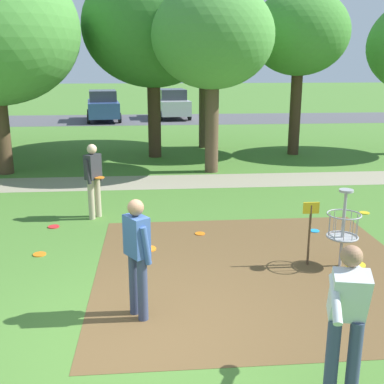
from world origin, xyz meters
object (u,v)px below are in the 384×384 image
object	(u,v)px
tree_far_left	(152,27)
tree_far_center	(213,37)
frisbee_far_left	(200,234)
parked_car_leftmost	(103,106)
frisbee_near_basket	(40,254)
frisbee_by_tee	(314,231)
tree_near_left	(300,34)
frisbee_far_right	(364,213)
disc_golf_basket	(340,225)
parked_car_center_left	(172,104)
frisbee_mid_grass	(54,227)
tree_mid_right	(205,33)
player_throwing	(347,314)
player_waiting_left	(93,177)
player_foreground_watching	(137,252)

from	to	relation	value
tree_far_left	tree_far_center	size ratio (longest dim) A/B	1.16
frisbee_far_left	parked_car_leftmost	bearing A→B (deg)	100.86
frisbee_near_basket	frisbee_by_tee	bearing A→B (deg)	8.31
frisbee_far_left	tree_far_left	distance (m)	9.76
tree_near_left	tree_far_center	world-z (taller)	tree_near_left
frisbee_near_basket	frisbee_far_right	xyz separation A→B (m)	(7.11, 1.92, 0.00)
frisbee_far_left	tree_near_left	size ratio (longest dim) A/B	0.03
frisbee_far_right	disc_golf_basket	bearing A→B (deg)	-122.29
frisbee_by_tee	tree_far_center	xyz separation A→B (m)	(-1.47, 5.83, 4.19)
parked_car_leftmost	parked_car_center_left	world-z (taller)	same
parked_car_center_left	frisbee_far_left	bearing A→B (deg)	-90.97
frisbee_mid_grass	tree_mid_right	distance (m)	11.62
disc_golf_basket	frisbee_far_right	size ratio (longest dim) A/B	5.96
frisbee_far_right	parked_car_center_left	size ratio (longest dim) A/B	0.05
disc_golf_basket	parked_car_leftmost	distance (m)	22.99
player_throwing	parked_car_leftmost	distance (m)	25.90
frisbee_by_tee	tree_far_left	bearing A→B (deg)	110.98
frisbee_far_right	tree_near_left	bearing A→B (deg)	86.31
tree_far_left	player_throwing	bearing A→B (deg)	-82.29
frisbee_near_basket	parked_car_leftmost	bearing A→B (deg)	92.24
player_waiting_left	frisbee_near_basket	bearing A→B (deg)	-110.54
tree_near_left	tree_far_left	size ratio (longest dim) A/B	0.89
player_throwing	frisbee_mid_grass	world-z (taller)	player_throwing
player_throwing	parked_car_center_left	size ratio (longest dim) A/B	0.39
tree_near_left	tree_far_left	distance (m)	5.38
player_waiting_left	frisbee_mid_grass	size ratio (longest dim) A/B	7.07
parked_car_leftmost	tree_near_left	bearing A→B (deg)	-54.40
frisbee_mid_grass	frisbee_far_left	bearing A→B (deg)	-12.65
player_throwing	player_waiting_left	distance (m)	7.13
frisbee_far_right	tree_mid_right	world-z (taller)	tree_mid_right
player_foreground_watching	tree_mid_right	xyz separation A→B (m)	(2.42, 13.65, 3.62)
player_waiting_left	tree_far_left	xyz separation A→B (m)	(1.43, 7.26, 3.69)
frisbee_far_left	frisbee_by_tee	bearing A→B (deg)	-0.81
player_foreground_watching	parked_car_center_left	distance (m)	24.70
tree_mid_right	parked_car_center_left	bearing A→B (deg)	94.54
player_waiting_left	tree_far_center	size ratio (longest dim) A/B	0.29
tree_near_left	tree_far_center	distance (m)	4.54
frisbee_mid_grass	tree_far_left	bearing A→B (deg)	73.86
tree_mid_right	parked_car_leftmost	xyz separation A→B (m)	(-5.15, 9.93, -3.67)
player_throwing	tree_far_left	world-z (taller)	tree_far_left
disc_golf_basket	player_waiting_left	world-z (taller)	player_waiting_left
frisbee_by_tee	frisbee_far_right	world-z (taller)	same
frisbee_mid_grass	player_foreground_watching	bearing A→B (deg)	-63.54
disc_golf_basket	tree_far_left	world-z (taller)	tree_far_left
frisbee_by_tee	tree_mid_right	bearing A→B (deg)	96.49
tree_mid_right	tree_far_center	bearing A→B (deg)	-93.46
frisbee_far_left	frisbee_far_right	distance (m)	4.18
frisbee_far_right	player_foreground_watching	bearing A→B (deg)	-140.58
frisbee_near_basket	frisbee_far_left	world-z (taller)	same
tree_mid_right	tree_far_center	xyz separation A→B (m)	(-0.28, -4.64, -0.39)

